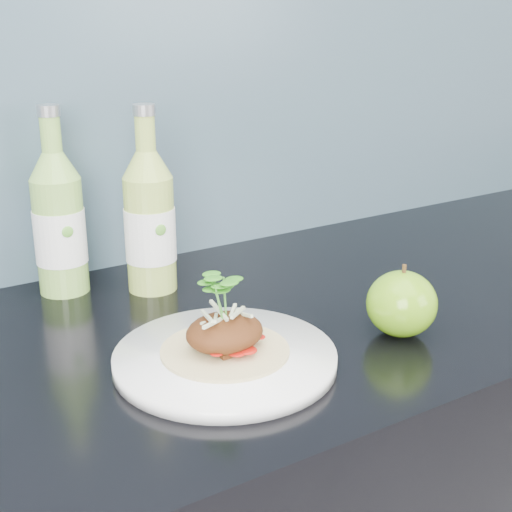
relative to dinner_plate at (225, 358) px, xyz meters
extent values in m
cube|color=#739CB4|center=(0.03, 0.39, 0.34)|extent=(4.00, 0.02, 0.70)
cylinder|color=white|center=(0.00, 0.00, 0.00)|extent=(0.27, 0.27, 0.02)
cylinder|color=tan|center=(0.00, 0.00, 0.01)|extent=(0.15, 0.15, 0.00)
ellipsoid|color=#582B10|center=(0.00, 0.00, 0.03)|extent=(0.09, 0.08, 0.04)
ellipsoid|color=#52820E|center=(0.23, -0.05, 0.03)|extent=(0.10, 0.10, 0.08)
cylinder|color=#472D14|center=(0.23, -0.05, 0.08)|extent=(0.01, 0.00, 0.01)
cylinder|color=#84B94D|center=(-0.08, 0.32, 0.08)|extent=(0.09, 0.09, 0.17)
cone|color=#84B94D|center=(-0.08, 0.32, 0.18)|extent=(0.07, 0.07, 0.04)
cylinder|color=#84B94D|center=(-0.08, 0.32, 0.22)|extent=(0.03, 0.03, 0.05)
cylinder|color=silver|center=(-0.08, 0.32, 0.25)|extent=(0.03, 0.03, 0.02)
cylinder|color=white|center=(-0.08, 0.32, 0.08)|extent=(0.09, 0.09, 0.08)
ellipsoid|color=#59A533|center=(-0.08, 0.28, 0.09)|extent=(0.02, 0.00, 0.02)
cylinder|color=#A0BB4E|center=(0.03, 0.26, 0.08)|extent=(0.07, 0.07, 0.17)
cone|color=#A0BB4E|center=(0.03, 0.26, 0.18)|extent=(0.07, 0.07, 0.04)
cylinder|color=#A0BB4E|center=(0.03, 0.26, 0.22)|extent=(0.03, 0.03, 0.05)
cylinder|color=silver|center=(0.03, 0.26, 0.25)|extent=(0.03, 0.03, 0.02)
cylinder|color=white|center=(0.03, 0.26, 0.08)|extent=(0.08, 0.08, 0.08)
ellipsoid|color=#59A533|center=(0.03, 0.22, 0.09)|extent=(0.02, 0.00, 0.02)
camera|label=1|loc=(-0.36, -0.64, 0.38)|focal=50.00mm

